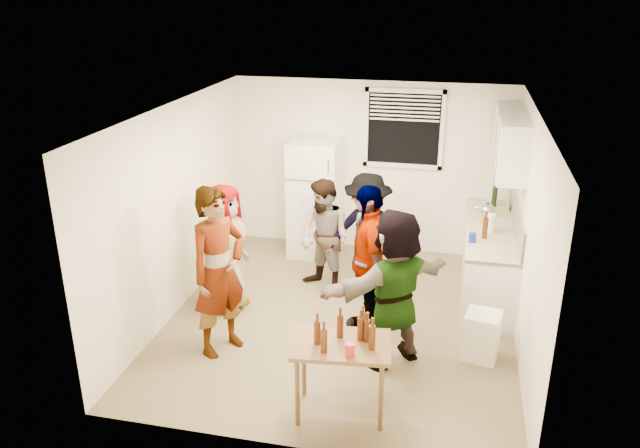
% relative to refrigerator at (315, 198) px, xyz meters
% --- Properties ---
extents(room, '(4.00, 4.50, 2.50)m').
position_rel_refrigerator_xyz_m(room, '(0.75, -1.88, -0.85)').
color(room, white).
rests_on(room, ground).
extents(window, '(1.12, 0.10, 1.06)m').
position_rel_refrigerator_xyz_m(window, '(1.20, 0.33, 1.00)').
color(window, white).
rests_on(window, room).
extents(refrigerator, '(0.70, 0.70, 1.70)m').
position_rel_refrigerator_xyz_m(refrigerator, '(0.00, 0.00, 0.00)').
color(refrigerator, white).
rests_on(refrigerator, ground).
extents(counter_lower, '(0.60, 2.20, 0.86)m').
position_rel_refrigerator_xyz_m(counter_lower, '(2.45, -0.73, -0.42)').
color(counter_lower, white).
rests_on(counter_lower, ground).
extents(countertop, '(0.64, 2.22, 0.04)m').
position_rel_refrigerator_xyz_m(countertop, '(2.45, -0.73, 0.03)').
color(countertop, beige).
rests_on(countertop, counter_lower).
extents(backsplash, '(0.03, 2.20, 0.36)m').
position_rel_refrigerator_xyz_m(backsplash, '(2.74, -0.73, 0.23)').
color(backsplash, '#AEAAA0').
rests_on(backsplash, countertop).
extents(upper_cabinets, '(0.34, 1.60, 0.70)m').
position_rel_refrigerator_xyz_m(upper_cabinets, '(2.58, -0.53, 1.10)').
color(upper_cabinets, white).
rests_on(upper_cabinets, room).
extents(kettle, '(0.30, 0.28, 0.20)m').
position_rel_refrigerator_xyz_m(kettle, '(2.40, -0.36, 0.05)').
color(kettle, silver).
rests_on(kettle, countertop).
extents(paper_towel, '(0.11, 0.11, 0.23)m').
position_rel_refrigerator_xyz_m(paper_towel, '(2.43, -0.92, 0.05)').
color(paper_towel, white).
rests_on(paper_towel, countertop).
extents(wine_bottle, '(0.07, 0.07, 0.28)m').
position_rel_refrigerator_xyz_m(wine_bottle, '(2.50, 0.06, 0.05)').
color(wine_bottle, black).
rests_on(wine_bottle, countertop).
extents(beer_bottle_counter, '(0.07, 0.07, 0.25)m').
position_rel_refrigerator_xyz_m(beer_bottle_counter, '(2.35, -1.14, 0.05)').
color(beer_bottle_counter, '#47230C').
rests_on(beer_bottle_counter, countertop).
extents(blue_cup, '(0.08, 0.08, 0.11)m').
position_rel_refrigerator_xyz_m(blue_cup, '(2.21, -1.30, 0.05)').
color(blue_cup, '#1624A5').
rests_on(blue_cup, countertop).
extents(picture_frame, '(0.02, 0.17, 0.14)m').
position_rel_refrigerator_xyz_m(picture_frame, '(2.67, -0.06, 0.12)').
color(picture_frame, gold).
rests_on(picture_frame, countertop).
extents(trash_bin, '(0.41, 0.41, 0.52)m').
position_rel_refrigerator_xyz_m(trash_bin, '(2.36, -2.34, -0.60)').
color(trash_bin, white).
rests_on(trash_bin, ground).
extents(serving_table, '(0.95, 0.69, 0.75)m').
position_rel_refrigerator_xyz_m(serving_table, '(1.07, -3.57, -0.85)').
color(serving_table, brown).
rests_on(serving_table, ground).
extents(beer_bottle_table, '(0.06, 0.06, 0.22)m').
position_rel_refrigerator_xyz_m(beer_bottle_table, '(1.28, -3.48, -0.10)').
color(beer_bottle_table, '#47230C').
rests_on(beer_bottle_table, serving_table).
extents(red_cup, '(0.09, 0.09, 0.11)m').
position_rel_refrigerator_xyz_m(red_cup, '(1.18, -3.74, -0.10)').
color(red_cup, '#B52C24').
rests_on(red_cup, serving_table).
extents(guest_grey, '(1.67, 0.94, 0.51)m').
position_rel_refrigerator_xyz_m(guest_grey, '(-0.67, -1.89, -0.85)').
color(guest_grey, gray).
rests_on(guest_grey, ground).
extents(guest_stripe, '(1.96, 1.51, 0.45)m').
position_rel_refrigerator_xyz_m(guest_stripe, '(-0.40, -2.78, -0.85)').
color(guest_stripe, '#141933').
rests_on(guest_stripe, ground).
extents(guest_back_left, '(1.40, 1.65, 0.56)m').
position_rel_refrigerator_xyz_m(guest_back_left, '(0.40, -1.16, -0.85)').
color(guest_back_left, brown).
rests_on(guest_back_left, ground).
extents(guest_back_right, '(1.19, 1.71, 0.60)m').
position_rel_refrigerator_xyz_m(guest_back_right, '(0.94, -1.17, -0.85)').
color(guest_back_right, '#3D3D42').
rests_on(guest_back_right, ground).
extents(guest_black, '(2.02, 1.59, 0.43)m').
position_rel_refrigerator_xyz_m(guest_black, '(1.08, -2.08, -0.85)').
color(guest_black, black).
rests_on(guest_black, ground).
extents(guest_orange, '(2.32, 2.33, 0.50)m').
position_rel_refrigerator_xyz_m(guest_orange, '(1.44, -2.60, -0.85)').
color(guest_orange, '#D47E54').
rests_on(guest_orange, ground).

